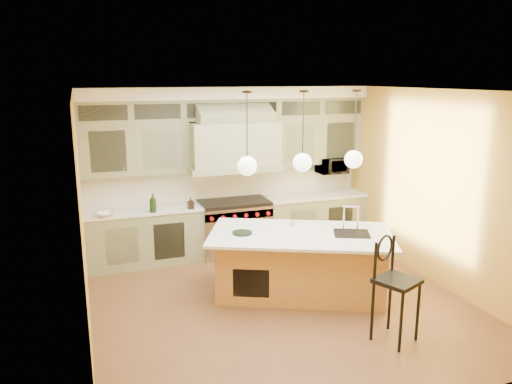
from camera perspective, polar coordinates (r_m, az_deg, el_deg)
name	(u,v)px	position (r m, az deg, el deg)	size (l,w,h in m)	color
floor	(280,303)	(7.11, 2.78, -12.56)	(5.00, 5.00, 0.00)	brown
ceiling	(283,90)	(6.41, 3.08, 11.52)	(5.00, 5.00, 0.00)	white
wall_back	(228,169)	(8.92, -3.23, 2.58)	(5.00, 5.00, 0.00)	gold
wall_front	(392,269)	(4.51, 15.27, -8.51)	(5.00, 5.00, 0.00)	gold
wall_left	(82,220)	(6.13, -19.24, -3.02)	(5.00, 5.00, 0.00)	gold
wall_right	(437,188)	(7.89, 19.95, 0.42)	(5.00, 5.00, 0.00)	gold
back_cabinetry	(232,173)	(8.67, -2.73, 2.15)	(5.00, 0.77, 2.90)	#797A5B
range	(234,227)	(8.81, -2.49, -3.99)	(1.20, 0.74, 0.96)	silver
kitchen_island	(301,262)	(7.26, 5.13, -7.98)	(2.88, 2.29, 1.35)	#AC6F3D
counter_stool	(394,282)	(6.14, 15.54, -9.87)	(0.59, 0.59, 1.27)	black
microwave	(332,165)	(9.42, 8.68, 3.03)	(0.54, 0.37, 0.30)	black
oil_bottle_a	(153,203)	(8.15, -11.70, -1.24)	(0.12, 0.12, 0.31)	black
oil_bottle_b	(191,203)	(8.26, -7.48, -1.27)	(0.09, 0.09, 0.20)	black
fruit_bowl	(106,214)	(8.12, -16.78, -2.47)	(0.26, 0.26, 0.06)	white
cup	(292,223)	(7.38, 4.18, -3.57)	(0.09, 0.09, 0.08)	beige
pendant_left	(247,164)	(6.58, -1.02, 3.24)	(0.26, 0.26, 1.11)	#2D2319
pendant_center	(302,160)	(6.87, 5.33, 3.61)	(0.26, 0.26, 1.11)	#2D2319
pendant_right	(354,157)	(7.24, 11.10, 3.91)	(0.26, 0.26, 1.11)	#2D2319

